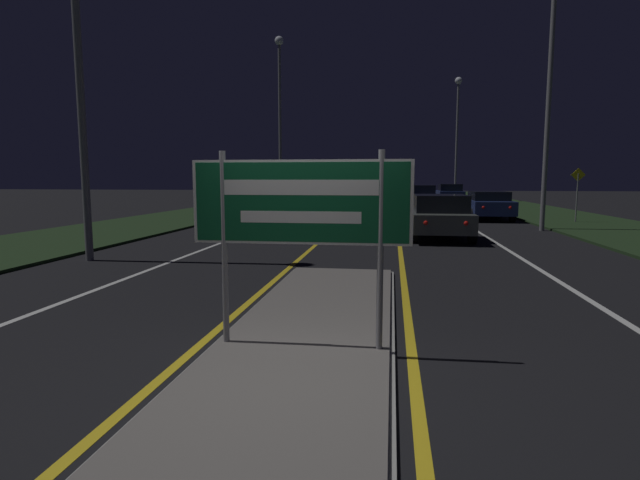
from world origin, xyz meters
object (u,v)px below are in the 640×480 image
object	(u,v)px
warning_sign	(577,189)
car_receding_1	(487,205)
streetlight_right_far	(457,118)
car_receding_0	(440,216)
car_approaching_0	(290,210)
car_receding_2	(421,197)
car_receding_3	(450,193)
highway_sign	(300,210)
streetlight_right_near	(552,48)
streetlight_left_far	(280,99)

from	to	relation	value
warning_sign	car_receding_1	bearing A→B (deg)	152.79
streetlight_right_far	car_receding_0	xyz separation A→B (m)	(-3.84, -27.85, -6.35)
streetlight_right_far	car_approaching_0	distance (m)	28.65
car_receding_2	car_receding_3	world-z (taller)	car_receding_2
highway_sign	streetlight_right_near	world-z (taller)	streetlight_right_near
car_receding_2	warning_sign	size ratio (longest dim) A/B	1.89
car_receding_0	car_receding_3	distance (m)	24.16
car_receding_0	warning_sign	world-z (taller)	warning_sign
car_receding_1	warning_sign	distance (m)	3.95
highway_sign	streetlight_left_far	size ratio (longest dim) A/B	0.23
car_receding_2	car_receding_3	bearing A→B (deg)	71.95
car_receding_3	warning_sign	world-z (taller)	warning_sign
highway_sign	streetlight_right_far	distance (m)	40.09
streetlight_right_near	car_receding_0	bearing A→B (deg)	-142.37
highway_sign	car_receding_0	distance (m)	11.66
streetlight_right_near	streetlight_right_far	distance (m)	24.69
streetlight_left_far	car_receding_1	world-z (taller)	streetlight_left_far
car_receding_0	car_approaching_0	size ratio (longest dim) A/B	0.86
highway_sign	car_approaching_0	distance (m)	13.11
car_receding_0	car_receding_1	bearing A→B (deg)	70.04
streetlight_right_far	streetlight_right_near	bearing A→B (deg)	-89.38
streetlight_right_far	car_approaching_0	xyz separation A→B (m)	(-9.15, -26.40, -6.31)
car_receding_2	car_receding_0	bearing A→B (deg)	-91.05
car_receding_1	car_receding_3	size ratio (longest dim) A/B	1.01
streetlight_right_near	highway_sign	bearing A→B (deg)	-114.63
car_receding_1	warning_sign	xyz separation A→B (m)	(3.44, -1.77, 0.77)
streetlight_right_far	car_receding_3	xyz separation A→B (m)	(-0.88, -3.87, -6.29)
car_receding_3	car_approaching_0	world-z (taller)	car_receding_3
streetlight_right_near	streetlight_left_far	bearing A→B (deg)	137.63
car_receding_2	warning_sign	bearing A→B (deg)	-56.13
streetlight_right_far	streetlight_left_far	bearing A→B (deg)	-133.81
streetlight_left_far	warning_sign	distance (m)	18.07
car_receding_3	warning_sign	distance (m)	17.77
streetlight_right_far	car_receding_3	size ratio (longest dim) A/B	2.34
highway_sign	car_receding_3	size ratio (longest dim) A/B	0.54
car_receding_2	car_approaching_0	size ratio (longest dim) A/B	0.93
streetlight_right_near	car_receding_1	xyz separation A→B (m)	(-1.08, 5.18, -5.97)
car_receding_0	car_receding_2	bearing A→B (deg)	88.95
streetlight_right_far	warning_sign	bearing A→B (deg)	-82.95
streetlight_right_near	car_receding_1	distance (m)	7.98
car_receding_1	car_approaching_0	xyz separation A→B (m)	(-8.34, -6.90, 0.07)
streetlight_right_far	car_receding_2	size ratio (longest dim) A/B	2.35
streetlight_right_far	car_receding_2	world-z (taller)	streetlight_right_far
streetlight_right_near	car_receding_3	bearing A→B (deg)	93.16
car_receding_0	car_receding_1	world-z (taller)	car_receding_0
streetlight_right_far	car_receding_2	distance (m)	14.06
streetlight_right_near	warning_sign	world-z (taller)	streetlight_right_near
streetlight_right_far	car_approaching_0	bearing A→B (deg)	-109.11
streetlight_left_far	streetlight_right_near	xyz separation A→B (m)	(12.77, -11.65, -0.25)
car_receding_1	car_approaching_0	bearing A→B (deg)	-140.40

